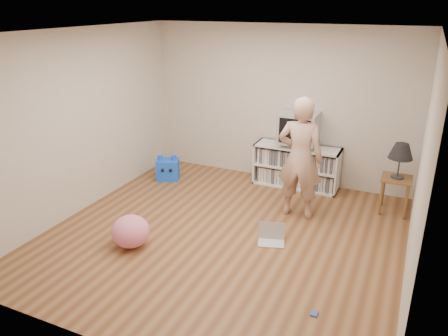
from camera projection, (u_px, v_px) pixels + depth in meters
ground at (224, 235)px, 5.83m from camera, size 4.50×4.50×0.00m
walls at (224, 142)px, 5.36m from camera, size 4.52×4.52×2.60m
ceiling at (224, 32)px, 4.89m from camera, size 4.50×4.50×0.01m
media_unit at (297, 166)px, 7.27m from camera, size 1.40×0.45×0.70m
dvd_deck at (298, 144)px, 7.12m from camera, size 0.45×0.35×0.07m
crt_tv at (299, 127)px, 7.02m from camera, size 0.60×0.53×0.50m
side_table at (396, 186)px, 6.31m from camera, size 0.42×0.42×0.55m
table_lamp at (401, 152)px, 6.12m from camera, size 0.34×0.34×0.52m
person at (300, 158)px, 6.07m from camera, size 0.64×0.43×1.75m
laptop at (271, 237)px, 5.66m from camera, size 0.40×0.36×0.23m
playing_cards at (314, 314)px, 4.35m from camera, size 0.07×0.09×0.02m
plush_blue at (168, 169)px, 7.60m from camera, size 0.46×0.42×0.44m
plush_pink at (130, 231)px, 5.51m from camera, size 0.58×0.58×0.41m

